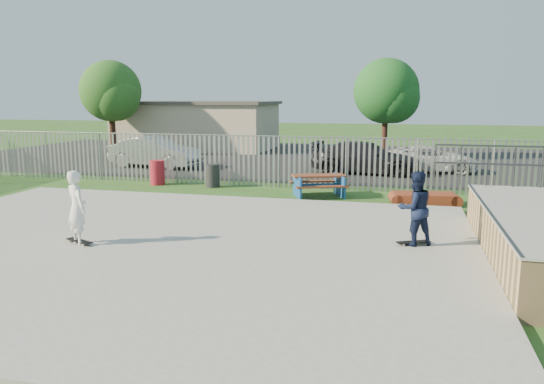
% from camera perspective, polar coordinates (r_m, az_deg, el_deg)
% --- Properties ---
extents(ground, '(120.00, 120.00, 0.00)m').
position_cam_1_polar(ground, '(12.81, -13.05, -5.92)').
color(ground, '#2F501B').
rests_on(ground, ground).
extents(concrete_slab, '(15.00, 12.00, 0.15)m').
position_cam_1_polar(concrete_slab, '(12.79, -13.07, -5.60)').
color(concrete_slab, gray).
rests_on(concrete_slab, ground).
extents(fence, '(26.04, 16.02, 2.00)m').
position_cam_1_polar(fence, '(16.40, -2.80, 1.43)').
color(fence, gray).
rests_on(fence, ground).
extents(picnic_table, '(2.28, 2.09, 0.78)m').
position_cam_1_polar(picnic_table, '(18.87, 5.02, 0.71)').
color(picnic_table, brown).
rests_on(picnic_table, ground).
extents(funbox, '(2.01, 1.22, 0.38)m').
position_cam_1_polar(funbox, '(18.13, 16.07, -0.72)').
color(funbox, maroon).
rests_on(funbox, ground).
extents(trash_bin_red, '(0.59, 0.59, 0.98)m').
position_cam_1_polar(trash_bin_red, '(21.85, -12.23, 2.06)').
color(trash_bin_red, maroon).
rests_on(trash_bin_red, ground).
extents(trash_bin_grey, '(0.54, 0.54, 0.90)m').
position_cam_1_polar(trash_bin_grey, '(20.92, -6.39, 1.77)').
color(trash_bin_grey, '#242426').
rests_on(trash_bin_grey, ground).
extents(parking_lot, '(40.00, 18.00, 0.02)m').
position_cam_1_polar(parking_lot, '(30.66, 3.20, 3.66)').
color(parking_lot, black).
rests_on(parking_lot, ground).
extents(car_silver, '(4.78, 2.17, 1.52)m').
position_cam_1_polar(car_silver, '(27.12, -12.49, 4.22)').
color(car_silver, '#B5B6BB').
rests_on(car_silver, parking_lot).
extents(car_dark, '(5.14, 2.42, 1.45)m').
position_cam_1_polar(car_dark, '(24.71, 10.05, 3.66)').
color(car_dark, black).
rests_on(car_dark, parking_lot).
extents(car_white, '(4.60, 2.46, 1.23)m').
position_cam_1_polar(car_white, '(25.89, 16.61, 3.43)').
color(car_white, silver).
rests_on(car_white, parking_lot).
extents(building, '(10.40, 6.40, 3.20)m').
position_cam_1_polar(building, '(36.63, -8.05, 7.16)').
color(building, beige).
rests_on(building, ground).
extents(tree_left, '(3.69, 3.69, 5.69)m').
position_cam_1_polar(tree_left, '(34.22, -16.97, 10.33)').
color(tree_left, '#3A2217').
rests_on(tree_left, ground).
extents(tree_mid, '(3.66, 3.66, 5.64)m').
position_cam_1_polar(tree_mid, '(30.98, 12.18, 10.54)').
color(tree_mid, '#3F2219').
rests_on(tree_mid, ground).
extents(skateboard_a, '(0.80, 0.55, 0.08)m').
position_cam_1_polar(skateboard_a, '(12.65, 14.96, -5.32)').
color(skateboard_a, black).
rests_on(skateboard_a, concrete_slab).
extents(skateboard_b, '(0.81, 0.50, 0.08)m').
position_cam_1_polar(skateboard_b, '(13.10, -20.03, -5.06)').
color(skateboard_b, black).
rests_on(skateboard_b, concrete_slab).
extents(skater_navy, '(1.03, 0.96, 1.71)m').
position_cam_1_polar(skater_navy, '(12.46, 15.13, -1.71)').
color(skater_navy, '#121A38').
rests_on(skater_navy, concrete_slab).
extents(skater_white, '(0.74, 0.68, 1.71)m').
position_cam_1_polar(skater_white, '(12.92, -20.25, -1.57)').
color(skater_white, white).
rests_on(skater_white, concrete_slab).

